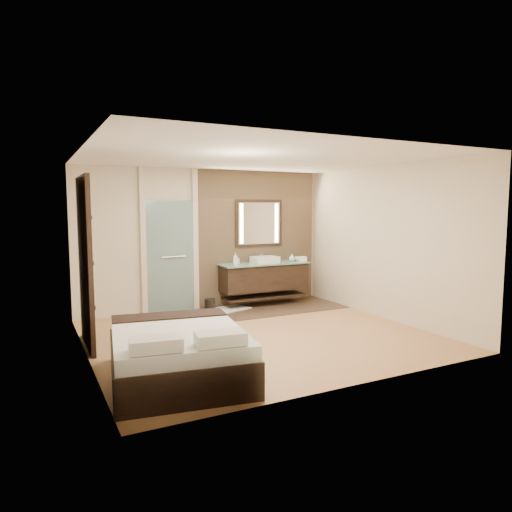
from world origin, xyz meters
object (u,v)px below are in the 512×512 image
waste_bin (210,305)px  vanity (264,277)px  bed (178,353)px  mirror_unit (259,223)px

waste_bin → vanity: bearing=3.2°
vanity → waste_bin: vanity is taller
vanity → bed: (-2.75, -3.08, -0.29)m
bed → waste_bin: bed is taller
mirror_unit → waste_bin: bearing=-165.7°
vanity → waste_bin: 1.28m
waste_bin → mirror_unit: bearing=14.3°
vanity → waste_bin: (-1.20, -0.07, -0.45)m
vanity → mirror_unit: size_ratio=1.75×
bed → waste_bin: 3.39m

